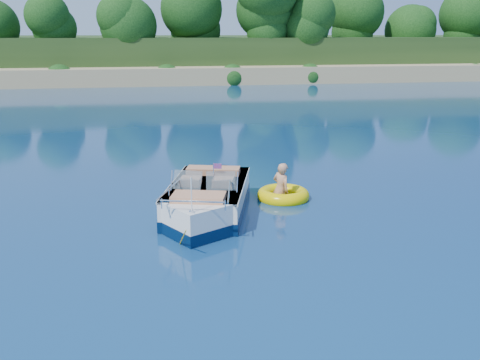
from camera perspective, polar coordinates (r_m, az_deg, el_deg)
The scene contains 6 objects.
ground at distance 13.24m, azimuth -6.27°, elevation -4.26°, with size 160.00×160.00×0.00m, color #0B224F.
shoreline at distance 76.31m, azimuth -9.57°, elevation 12.63°, with size 170.00×59.00×6.00m.
treeline at distance 53.48m, azimuth -9.47°, elevation 16.42°, with size 150.00×7.12×8.19m.
motorboat at distance 13.40m, azimuth -3.60°, elevation -2.43°, with size 2.70×5.10×1.73m.
tow_tube at distance 14.84m, azimuth 4.63°, elevation -1.63°, with size 1.47×1.47×0.38m.
boy at distance 14.76m, azimuth 4.25°, elevation -2.12°, with size 0.57×0.37×1.55m, color tan.
Camera 1 is at (-0.70, -12.45, 4.44)m, focal length 40.00 mm.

